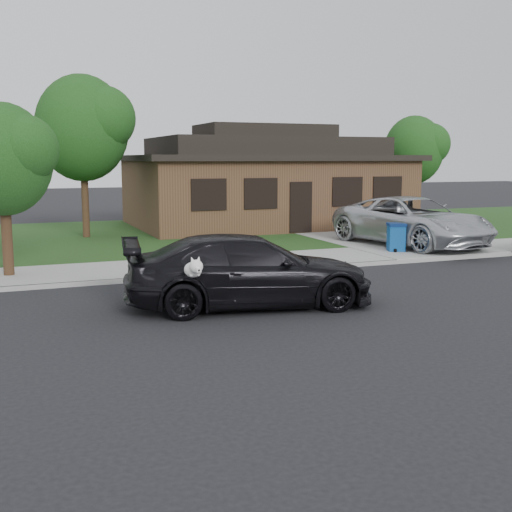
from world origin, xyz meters
name	(u,v)px	position (x,y,z in m)	size (l,w,h in m)	color
ground	(347,295)	(0.00, 0.00, 0.00)	(120.00, 120.00, 0.00)	black
sidewalk	(267,262)	(0.00, 5.00, 0.06)	(60.00, 3.00, 0.12)	gray
curb	(287,269)	(0.00, 3.50, 0.06)	(60.00, 0.12, 0.12)	gray
lawn	(195,234)	(0.00, 13.00, 0.07)	(60.00, 13.00, 0.13)	#193814
driveway	(354,235)	(6.00, 10.00, 0.07)	(4.50, 13.00, 0.14)	gray
sedan	(249,271)	(-2.60, -0.20, 0.80)	(5.76, 3.06, 1.59)	black
minivan	(412,221)	(6.14, 6.15, 1.01)	(2.87, 6.23, 1.73)	#BBBEC3
recycling_bin	(396,237)	(4.75, 5.07, 0.61)	(0.75, 0.75, 0.96)	navy
house	(264,182)	(4.00, 15.00, 2.13)	(12.60, 8.60, 4.65)	#422B1C
tree_0	(87,126)	(-4.34, 12.88, 4.48)	(3.78, 3.60, 6.34)	#332114
tree_1	(417,149)	(12.14, 14.40, 3.71)	(3.15, 3.00, 5.25)	#332114
tree_2	(7,157)	(-7.38, 5.11, 3.27)	(2.73, 2.60, 4.59)	#332114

